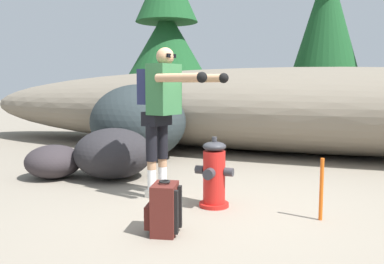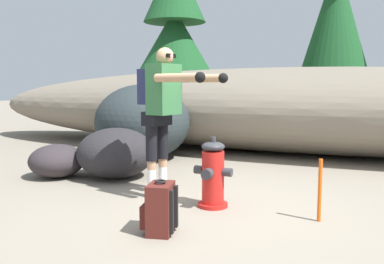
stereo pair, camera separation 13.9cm
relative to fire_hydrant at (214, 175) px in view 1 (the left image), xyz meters
name	(u,v)px [view 1 (the left image)]	position (x,y,z in m)	size (l,w,h in m)	color
ground_plane	(210,209)	(-0.04, -0.03, -0.36)	(56.00, 56.00, 0.04)	gray
dirt_embankment	(280,109)	(-0.04, 4.08, 0.48)	(14.44, 3.20, 1.64)	#756B5B
fire_hydrant	(214,175)	(0.00, 0.00, 0.00)	(0.41, 0.37, 0.75)	red
utility_worker	(163,103)	(-0.66, 0.14, 0.74)	(1.03, 0.64, 1.70)	beige
spare_backpack	(164,209)	(-0.14, -0.91, -0.13)	(0.33, 0.34, 0.47)	#511E19
boulder_large	(138,122)	(-2.13, 2.14, 0.31)	(1.66, 1.64, 1.31)	#273032
boulder_mid	(113,153)	(-1.73, 0.74, 0.01)	(1.07, 1.07, 0.70)	#252426
boulder_small	(54,161)	(-2.51, 0.43, -0.11)	(0.76, 0.77, 0.46)	#302A2D
pine_tree_far_left	(167,34)	(-4.09, 7.38, 2.51)	(2.91, 2.91, 5.26)	#47331E
survey_stake	(321,189)	(1.09, -0.03, -0.04)	(0.04, 0.04, 0.60)	#E55914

